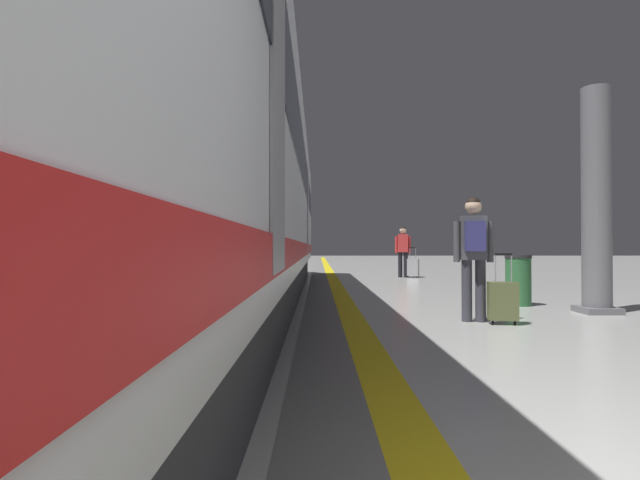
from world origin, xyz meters
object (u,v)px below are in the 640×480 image
object	(u,v)px
suitcase_near	(503,301)
suitcase_mid	(413,267)
high_speed_train	(200,147)
passenger_mid	(403,248)
platform_pillar	(596,205)
passenger_near	(474,248)
waste_bin	(518,280)

from	to	relation	value
suitcase_near	suitcase_mid	distance (m)	10.28
high_speed_train	suitcase_near	xyz separation A→B (m)	(4.22, -0.43, -2.18)
high_speed_train	passenger_mid	size ratio (longest dim) A/B	15.28
high_speed_train	passenger_mid	world-z (taller)	high_speed_train
passenger_mid	platform_pillar	xyz separation A→B (m)	(1.48, -9.28, 0.70)
high_speed_train	platform_pillar	world-z (taller)	high_speed_train
passenger_near	suitcase_near	size ratio (longest dim) A/B	1.82
passenger_near	suitcase_mid	size ratio (longest dim) A/B	1.68
high_speed_train	waste_bin	size ratio (longest dim) A/B	29.59
suitcase_near	waste_bin	bearing A→B (deg)	63.17
high_speed_train	waste_bin	xyz separation A→B (m)	(5.31, 1.73, -2.04)
passenger_mid	suitcase_mid	size ratio (longest dim) A/B	1.69
suitcase_mid	waste_bin	distance (m)	8.10
suitcase_near	suitcase_mid	bearing A→B (deg)	85.73
passenger_mid	waste_bin	bearing A→B (deg)	-85.52
platform_pillar	passenger_near	bearing A→B (deg)	-157.95
passenger_near	suitcase_near	distance (m)	0.82
suitcase_near	passenger_near	bearing A→B (deg)	146.27
high_speed_train	platform_pillar	bearing A→B (deg)	6.46
passenger_mid	waste_bin	distance (m)	8.30
passenger_mid	waste_bin	size ratio (longest dim) A/B	1.94
suitcase_near	suitcase_mid	size ratio (longest dim) A/B	0.93
passenger_near	passenger_mid	size ratio (longest dim) A/B	1.00
suitcase_mid	suitcase_near	bearing A→B (deg)	-94.27
platform_pillar	waste_bin	distance (m)	1.83
high_speed_train	passenger_near	size ratio (longest dim) A/B	15.35
high_speed_train	passenger_near	xyz separation A→B (m)	(3.90, -0.22, -1.46)
suitcase_near	platform_pillar	distance (m)	2.64
passenger_near	platform_pillar	size ratio (longest dim) A/B	0.49
passenger_near	passenger_mid	world-z (taller)	passenger_mid
suitcase_mid	platform_pillar	world-z (taller)	platform_pillar
suitcase_near	platform_pillar	xyz separation A→B (m)	(1.93, 1.13, 1.41)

